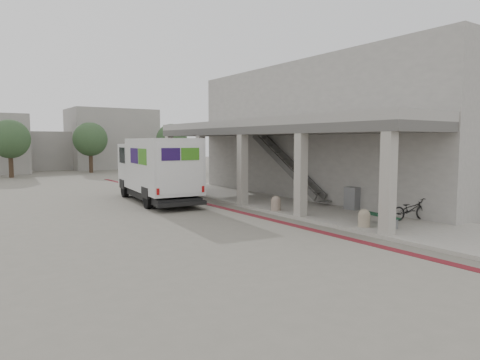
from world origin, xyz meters
TOP-DOWN VIEW (x-y plane):
  - ground at (0.00, 0.00)m, footprint 120.00×120.00m
  - bike_lane_stripe at (1.00, 2.00)m, footprint 0.35×40.00m
  - sidewalk at (4.00, 0.00)m, footprint 4.40×28.00m
  - transit_building at (6.83, 4.50)m, footprint 7.60×17.00m
  - distant_backdrop at (-2.84, 35.89)m, footprint 28.00×10.00m
  - tree_left at (-5.00, 28.00)m, footprint 3.20×3.20m
  - tree_mid at (2.00, 30.00)m, footprint 3.20×3.20m
  - tree_right at (10.00, 29.00)m, footprint 3.20×3.20m
  - fedex_truck at (-0.64, 8.06)m, footprint 3.03×7.58m
  - bench at (3.04, -2.49)m, footprint 0.64×1.66m
  - bollard_near at (2.45, -2.33)m, footprint 0.40×0.40m
  - bollard_far at (2.10, 2.01)m, footprint 0.42×0.42m
  - utility_cabinet at (5.00, 0.43)m, footprint 0.47×0.60m
  - bicycle_black at (4.79, -2.50)m, footprint 1.66×0.98m

SIDE VIEW (x-z plane):
  - ground at x=0.00m, z-range 0.00..0.00m
  - bike_lane_stripe at x=1.00m, z-range 0.00..0.01m
  - sidewalk at x=4.00m, z-range 0.00..0.12m
  - bench at x=3.04m, z-range 0.20..0.58m
  - bollard_near at x=2.45m, z-range 0.12..0.73m
  - bollard_far at x=2.10m, z-range 0.12..0.74m
  - bicycle_black at x=4.79m, z-range 0.12..0.94m
  - utility_cabinet at x=5.00m, z-range 0.12..1.07m
  - fedex_truck at x=-0.64m, z-range 0.10..3.26m
  - distant_backdrop at x=-2.84m, z-range -0.55..5.95m
  - tree_left at x=-5.00m, z-range 0.78..5.58m
  - tree_mid at x=2.00m, z-range 0.78..5.58m
  - tree_right at x=10.00m, z-range 0.78..5.58m
  - transit_building at x=6.83m, z-range -0.10..6.90m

